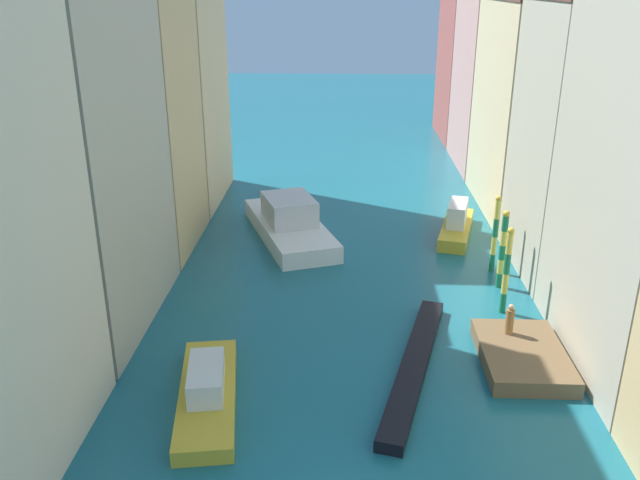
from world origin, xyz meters
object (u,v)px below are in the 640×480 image
motorboat_0 (207,391)px  waterfront_dock (522,356)px  vaporetto_white (289,223)px  mooring_pole_0 (507,270)px  motorboat_1 (457,224)px  mooring_pole_2 (495,233)px  gondola_black (414,365)px  person_on_dock (510,320)px  mooring_pole_1 (503,248)px

motorboat_0 → waterfront_dock: bearing=14.6°
vaporetto_white → motorboat_0: bearing=-95.5°
mooring_pole_0 → motorboat_1: mooring_pole_0 is taller
motorboat_0 → mooring_pole_0: bearing=31.6°
waterfront_dock → mooring_pole_0: (0.17, 4.57, 1.89)m
waterfront_dock → motorboat_1: 14.87m
mooring_pole_2 → motorboat_0: bearing=-136.2°
gondola_black → person_on_dock: bearing=25.5°
person_on_dock → mooring_pole_0: size_ratio=0.32×
mooring_pole_2 → vaporetto_white: size_ratio=0.41×
mooring_pole_2 → motorboat_1: 5.77m
gondola_black → mooring_pole_2: bearing=62.9°
mooring_pole_1 → vaporetto_white: mooring_pole_1 is taller
person_on_dock → vaporetto_white: size_ratio=0.13×
mooring_pole_0 → vaporetto_white: (-11.10, 9.64, -1.33)m
motorboat_1 → mooring_pole_0: bearing=-86.3°
mooring_pole_0 → gondola_black: mooring_pole_0 is taller
mooring_pole_2 → motorboat_0: 18.40m
person_on_dock → mooring_pole_0: 3.44m
motorboat_0 → person_on_dock: bearing=20.4°
waterfront_dock → person_on_dock: person_on_dock is taller
person_on_dock → motorboat_0: person_on_dock is taller
vaporetto_white → mooring_pole_1: bearing=-30.5°
person_on_dock → gondola_black: 4.81m
waterfront_dock → motorboat_0: (-12.60, -3.29, 0.18)m
person_on_dock → mooring_pole_2: (0.95, 8.11, 0.90)m
mooring_pole_0 → person_on_dock: bearing=-98.6°
person_on_dock → mooring_pole_1: 6.27m
vaporetto_white → gondola_black: 16.26m
vaporetto_white → motorboat_0: 17.58m
vaporetto_white → motorboat_0: vaporetto_white is taller
mooring_pole_0 → mooring_pole_2: bearing=84.6°
person_on_dock → vaporetto_white: 16.72m
vaporetto_white → mooring_pole_2: bearing=-22.6°
mooring_pole_1 → vaporetto_white: 13.44m
vaporetto_white → motorboat_1: (10.43, 0.65, -0.15)m
motorboat_0 → motorboat_1: size_ratio=1.12×
mooring_pole_1 → gondola_black: bearing=-122.3°
mooring_pole_1 → motorboat_0: 17.08m
mooring_pole_1 → motorboat_0: size_ratio=0.57×
mooring_pole_1 → motorboat_1: mooring_pole_1 is taller
gondola_black → motorboat_0: 8.45m
person_on_dock → vaporetto_white: vaporetto_white is taller
motorboat_0 → vaporetto_white: bearing=84.5°
person_on_dock → mooring_pole_0: (0.50, 3.29, 0.90)m
mooring_pole_1 → motorboat_1: 7.65m
person_on_dock → mooring_pole_0: mooring_pole_0 is taller
mooring_pole_2 → gondola_black: mooring_pole_2 is taller
mooring_pole_0 → gondola_black: size_ratio=0.40×
waterfront_dock → vaporetto_white: 17.94m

